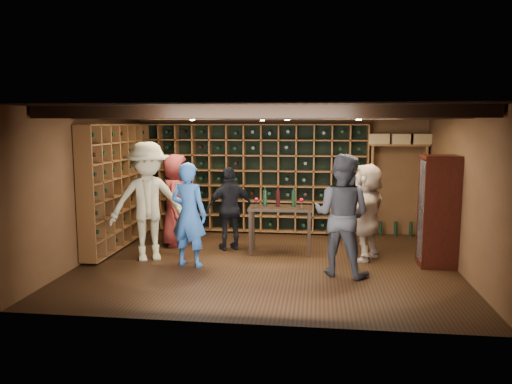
# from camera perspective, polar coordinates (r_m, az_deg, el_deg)

# --- Properties ---
(ground) EXTENTS (6.00, 6.00, 0.00)m
(ground) POSITION_cam_1_polar(r_m,az_deg,el_deg) (8.24, 1.20, -8.18)
(ground) COLOR black
(ground) RESTS_ON ground
(room_shell) EXTENTS (6.00, 6.00, 6.00)m
(room_shell) POSITION_cam_1_polar(r_m,az_deg,el_deg) (7.97, 1.29, 8.89)
(room_shell) COLOR #4F311B
(room_shell) RESTS_ON ground
(wine_rack_back) EXTENTS (4.65, 0.30, 2.20)m
(wine_rack_back) POSITION_cam_1_polar(r_m,az_deg,el_deg) (10.36, -0.35, 1.61)
(wine_rack_back) COLOR brown
(wine_rack_back) RESTS_ON ground
(wine_rack_left) EXTENTS (0.30, 2.65, 2.20)m
(wine_rack_left) POSITION_cam_1_polar(r_m,az_deg,el_deg) (9.50, -15.49, 0.76)
(wine_rack_left) COLOR brown
(wine_rack_left) RESTS_ON ground
(crate_shelf) EXTENTS (1.20, 0.32, 2.07)m
(crate_shelf) POSITION_cam_1_polar(r_m,az_deg,el_deg) (10.35, 16.00, 3.63)
(crate_shelf) COLOR brown
(crate_shelf) RESTS_ON ground
(display_cabinet) EXTENTS (0.55, 0.50, 1.75)m
(display_cabinet) POSITION_cam_1_polar(r_m,az_deg,el_deg) (8.42, 20.08, -2.33)
(display_cabinet) COLOR black
(display_cabinet) RESTS_ON ground
(man_blue_shirt) EXTENTS (0.69, 0.54, 1.67)m
(man_blue_shirt) POSITION_cam_1_polar(r_m,az_deg,el_deg) (8.02, -7.70, -2.57)
(man_blue_shirt) COLOR navy
(man_blue_shirt) RESTS_ON ground
(man_grey_suit) EXTENTS (1.08, 0.97, 1.83)m
(man_grey_suit) POSITION_cam_1_polar(r_m,az_deg,el_deg) (7.57, 9.76, -2.61)
(man_grey_suit) COLOR black
(man_grey_suit) RESTS_ON ground
(guest_red_floral) EXTENTS (0.61, 0.88, 1.72)m
(guest_red_floral) POSITION_cam_1_polar(r_m,az_deg,el_deg) (9.41, -9.17, -0.92)
(guest_red_floral) COLOR maroon
(guest_red_floral) RESTS_ON ground
(guest_woman_black) EXTENTS (0.95, 0.74, 1.51)m
(guest_woman_black) POSITION_cam_1_polar(r_m,az_deg,el_deg) (8.98, -2.97, -1.91)
(guest_woman_black) COLOR black
(guest_woman_black) RESTS_ON ground
(guest_khaki) EXTENTS (1.47, 1.21, 1.97)m
(guest_khaki) POSITION_cam_1_polar(r_m,az_deg,el_deg) (8.46, -12.25, -1.08)
(guest_khaki) COLOR gray
(guest_khaki) RESTS_ON ground
(guest_beige) EXTENTS (1.15, 1.55, 1.62)m
(guest_beige) POSITION_cam_1_polar(r_m,az_deg,el_deg) (8.52, 12.54, -2.23)
(guest_beige) COLOR tan
(guest_beige) RESTS_ON ground
(tasting_table) EXTENTS (1.11, 0.58, 1.11)m
(tasting_table) POSITION_cam_1_polar(r_m,az_deg,el_deg) (8.73, 2.76, -2.30)
(tasting_table) COLOR black
(tasting_table) RESTS_ON ground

